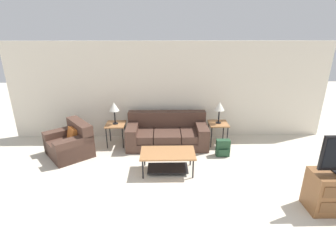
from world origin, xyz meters
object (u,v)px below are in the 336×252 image
Objects in this scene: side_table_left at (116,126)px; table_lamp_left at (114,107)px; table_lamp_right at (220,107)px; coffee_table at (168,157)px; backpack at (223,148)px; side_table_right at (218,125)px; couch at (167,134)px; armchair at (71,144)px.

side_table_left is 0.50m from table_lamp_left.
table_lamp_left is 1.00× the size of table_lamp_right.
table_lamp_right is (1.34, 1.40, 0.69)m from coffee_table.
side_table_left is 1.42× the size of backpack.
backpack is at bearing -14.44° from table_lamp_left.
table_lamp_right is at bearing -0.00° from side_table_left.
table_lamp_right is (0.00, -0.00, 0.50)m from side_table_right.
coffee_table is 1.96× the size of side_table_left.
table_lamp_left reaches higher than coffee_table.
table_lamp_left reaches higher than couch.
coffee_table is at bearing -133.83° from side_table_right.
couch is at bearing 153.43° from backpack.
table_lamp_right reaches higher than side_table_left.
couch is at bearing -0.89° from table_lamp_left.
backpack is at bearing -26.57° from couch.
table_lamp_right is (2.67, -0.00, 0.50)m from side_table_left.
coffee_table is at bearing -46.57° from side_table_left.
couch is 3.62× the size of table_lamp_left.
backpack is at bearing -14.44° from side_table_left.
armchair is 1.17m from side_table_left.
side_table_left reaches higher than backpack.
table_lamp_left is (0.00, -0.00, 0.50)m from side_table_left.
side_table_right is 0.50m from table_lamp_right.
armchair is at bearing 159.97° from coffee_table.
table_lamp_right is at bearing 0.89° from couch.
backpack is at bearing -90.13° from side_table_right.
table_lamp_left reaches higher than side_table_left.
side_table_right reaches higher than backpack.
side_table_right is at bearing 46.17° from coffee_table.
side_table_left is at bearing 179.11° from couch.
table_lamp_right is 1.38× the size of backpack.
side_table_right is 2.72m from table_lamp_left.
side_table_left is 2.72m from table_lamp_right.
armchair is 2.35× the size of table_lamp_right.
couch is 1.53m from table_lamp_right.
table_lamp_left is at bearing 28.57° from armchair.
backpack is at bearing -90.13° from table_lamp_right.
table_lamp_right reaches higher than side_table_right.
coffee_table is 2.05m from table_lamp_left.
couch is at bearing -179.11° from table_lamp_right.
coffee_table is 1.96× the size of side_table_right.
table_lamp_left is 2.88m from backpack.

